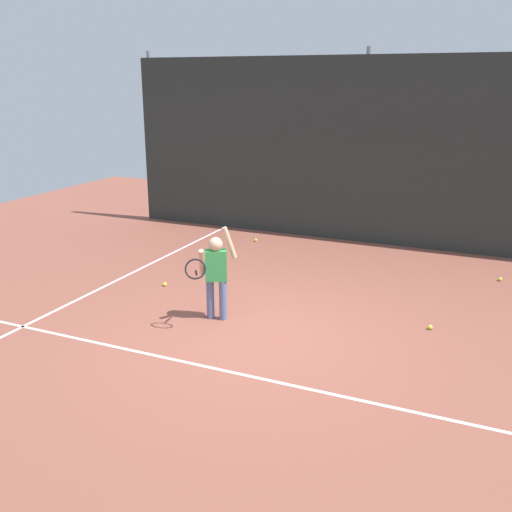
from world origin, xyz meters
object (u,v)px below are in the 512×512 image
tennis_ball_2 (430,327)px  tennis_ball_1 (256,240)px  tennis_player (215,271)px  tennis_ball_5 (500,279)px  tennis_ball_0 (165,284)px

tennis_ball_2 → tennis_ball_1: bearing=142.0°
tennis_player → tennis_ball_5: 5.04m
tennis_player → tennis_ball_1: tennis_player is taller
tennis_ball_1 → tennis_ball_2: same height
tennis_ball_0 → tennis_ball_1: size_ratio=1.00×
tennis_player → tennis_ball_1: 4.22m
tennis_ball_2 → tennis_player: bearing=-163.1°
tennis_ball_1 → tennis_ball_2: 5.09m
tennis_player → tennis_ball_2: (2.85, 0.87, -0.69)m
tennis_ball_2 → tennis_ball_5: size_ratio=1.00×
tennis_player → tennis_ball_1: (-1.16, 4.00, -0.69)m
tennis_ball_1 → tennis_ball_2: bearing=-38.0°
tennis_ball_2 → tennis_ball_5: 2.66m
tennis_ball_5 → tennis_ball_1: bearing=173.0°
tennis_player → tennis_ball_1: size_ratio=20.46×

